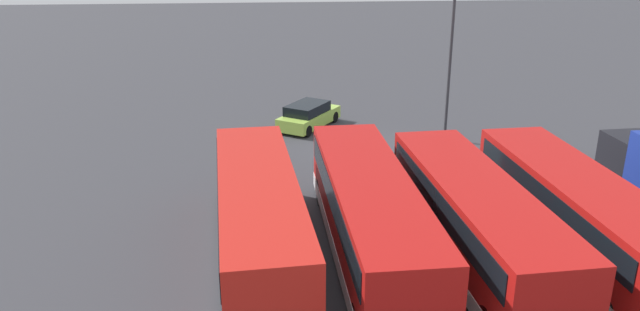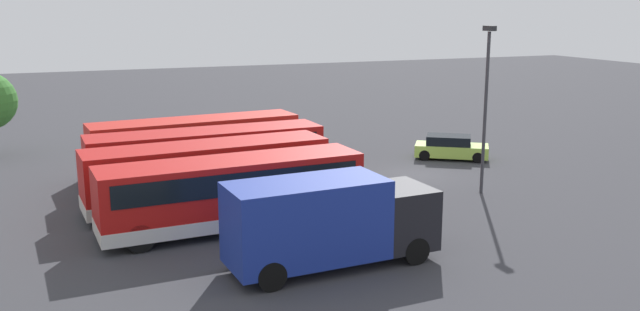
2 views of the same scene
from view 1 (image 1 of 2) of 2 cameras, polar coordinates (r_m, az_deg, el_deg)
ground_plane at (r=31.58m, az=4.14°, el=0.55°), size 140.00×140.00×0.00m
bus_single_deck_near_end at (r=22.42m, az=22.63°, el=-4.98°), size 3.13×10.96×2.95m
bus_single_deck_second at (r=20.88m, az=14.15°, el=-5.83°), size 3.23×11.18×2.95m
bus_single_deck_third at (r=20.71m, az=4.65°, el=-5.46°), size 2.90×11.84×2.95m
bus_single_deck_fourth at (r=20.63m, az=-5.69°, el=-5.60°), size 3.44×11.61×2.95m
car_hatchback_silver at (r=34.91m, az=-1.07°, el=3.72°), size 3.91×4.56×1.43m
lamp_post_tall at (r=32.55m, az=12.02°, el=9.40°), size 0.70×0.30×8.11m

